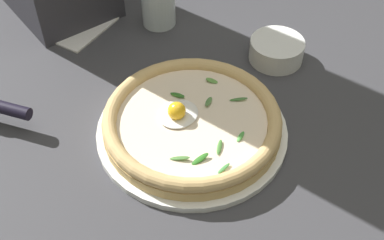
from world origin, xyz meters
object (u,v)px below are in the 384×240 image
(drinking_glass, at_px, (158,2))
(pizza, at_px, (192,121))
(folded_napkin, at_px, (82,27))
(side_bowl, at_px, (276,50))

(drinking_glass, bearing_deg, pizza, -129.20)
(drinking_glass, distance_m, folded_napkin, 0.17)
(drinking_glass, height_order, folded_napkin, drinking_glass)
(side_bowl, relative_size, folded_napkin, 0.75)
(side_bowl, bearing_deg, drinking_glass, 100.96)
(side_bowl, xyz_separation_m, drinking_glass, (-0.05, 0.26, 0.03))
(side_bowl, distance_m, drinking_glass, 0.27)
(side_bowl, relative_size, drinking_glass, 0.87)
(side_bowl, bearing_deg, folded_napkin, 114.42)
(pizza, distance_m, drinking_glass, 0.33)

